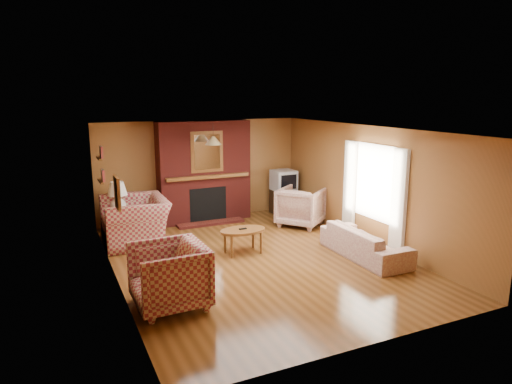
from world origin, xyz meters
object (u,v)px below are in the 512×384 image
plaid_loveseat (135,221)px  crt_tv (284,180)px  fireplace (204,172)px  tv_stand (283,202)px  table_lamp (118,196)px  floral_armchair (301,207)px  coffee_table (243,232)px  side_table (119,225)px  floral_sofa (365,242)px  plaid_armchair (169,276)px

plaid_loveseat → crt_tv: crt_tv is taller
fireplace → tv_stand: bearing=-5.1°
fireplace → table_lamp: (-2.10, -0.53, -0.26)m
floral_armchair → table_lamp: (-4.00, 0.81, 0.47)m
coffee_table → table_lamp: table_lamp is taller
fireplace → side_table: (-2.10, -0.53, -0.91)m
fireplace → floral_sofa: 4.25m
plaid_armchair → coffee_table: size_ratio=1.14×
table_lamp → tv_stand: bearing=4.8°
floral_sofa → plaid_armchair: bearing=97.9°
fireplace → side_table: size_ratio=4.44×
floral_sofa → side_table: 5.10m
plaid_armchair → crt_tv: crt_tv is taller
tv_stand → crt_tv: 0.56m
plaid_armchair → side_table: bearing=-179.1°
floral_sofa → tv_stand: 3.51m
floral_sofa → coffee_table: floral_sofa is taller
floral_armchair → tv_stand: size_ratio=1.62×
table_lamp → floral_armchair: bearing=-11.4°
fireplace → floral_armchair: 2.44m
plaid_armchair → floral_armchair: bearing=125.0°
crt_tv → table_lamp: bearing=-175.3°
floral_armchair → floral_sofa: bearing=142.1°
plaid_armchair → table_lamp: size_ratio=1.52×
floral_sofa → crt_tv: 3.56m
side_table → table_lamp: table_lamp is taller
plaid_armchair → tv_stand: bearing=133.5°
plaid_loveseat → crt_tv: size_ratio=2.59×
plaid_loveseat → coffee_table: (1.75, -1.52, -0.05)m
fireplace → floral_armchair: fireplace is taller
plaid_armchair → side_table: plaid_armchair is taller
floral_sofa → crt_tv: (0.15, 3.51, 0.58)m
plaid_loveseat → plaid_armchair: bearing=-0.1°
fireplace → plaid_loveseat: (-1.85, -1.02, -0.71)m
tv_stand → side_table: bearing=-178.8°
plaid_armchair → coffee_table: plaid_armchair is taller
side_table → coffee_table: bearing=-45.0°
fireplace → crt_tv: fireplace is taller
fireplace → table_lamp: bearing=-165.7°
table_lamp → coffee_table: bearing=-45.0°
floral_armchair → coffee_table: (-1.99, -1.20, -0.03)m
fireplace → tv_stand: 2.24m
plaid_armchair → floral_sofa: 3.88m
plaid_loveseat → tv_stand: bearing=103.7°
crt_tv → floral_armchair: bearing=-97.7°
crt_tv → plaid_loveseat: bearing=-168.0°
coffee_table → side_table: (-2.00, 2.01, -0.15)m
floral_armchair → tv_stand: floral_armchair is taller
plaid_armchair → side_table: (-0.15, 3.65, -0.20)m
tv_stand → crt_tv: bearing=-93.6°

